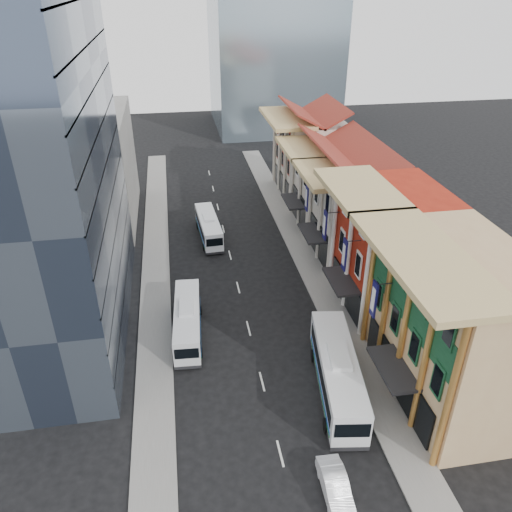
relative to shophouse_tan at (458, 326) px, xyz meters
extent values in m
plane|color=black|center=(-14.00, -5.00, -6.00)|extent=(200.00, 200.00, 0.00)
cube|color=slate|center=(-5.50, 17.00, -5.92)|extent=(3.00, 90.00, 0.15)
cube|color=slate|center=(-22.50, 17.00, -5.92)|extent=(3.00, 90.00, 0.15)
cube|color=tan|center=(0.00, 0.00, 0.00)|extent=(8.00, 14.00, 12.00)
cube|color=#A02312|center=(0.00, 12.00, 0.00)|extent=(8.00, 10.00, 12.00)
cube|color=beige|center=(0.00, 21.50, -1.00)|extent=(8.00, 9.00, 10.00)
cube|color=beige|center=(0.00, 30.50, -1.00)|extent=(8.00, 9.00, 10.00)
cube|color=beige|center=(0.00, 41.00, -0.50)|extent=(8.00, 12.00, 11.00)
cube|color=#374358|center=(-31.00, 14.00, 9.00)|extent=(12.00, 26.00, 30.00)
cube|color=gray|center=(-30.00, 37.00, 1.00)|extent=(10.00, 18.00, 14.00)
imported|color=white|center=(-11.27, -7.55, -5.28)|extent=(1.64, 4.39, 1.44)
camera|label=1|loc=(-19.48, -26.35, 22.46)|focal=35.00mm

